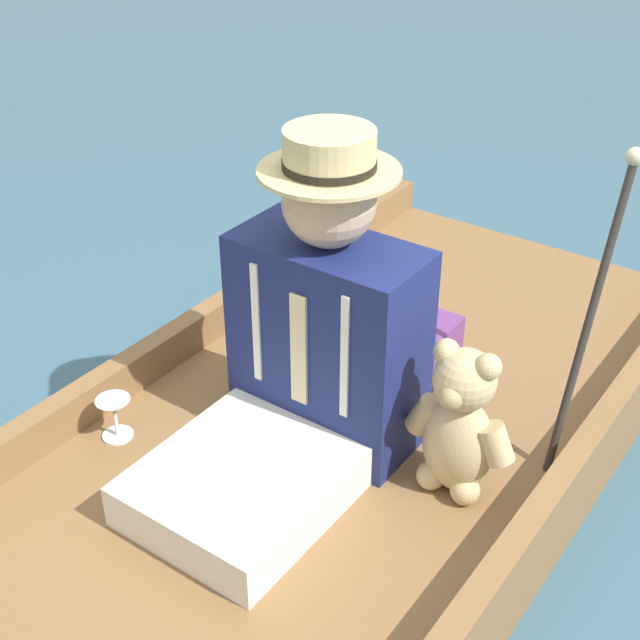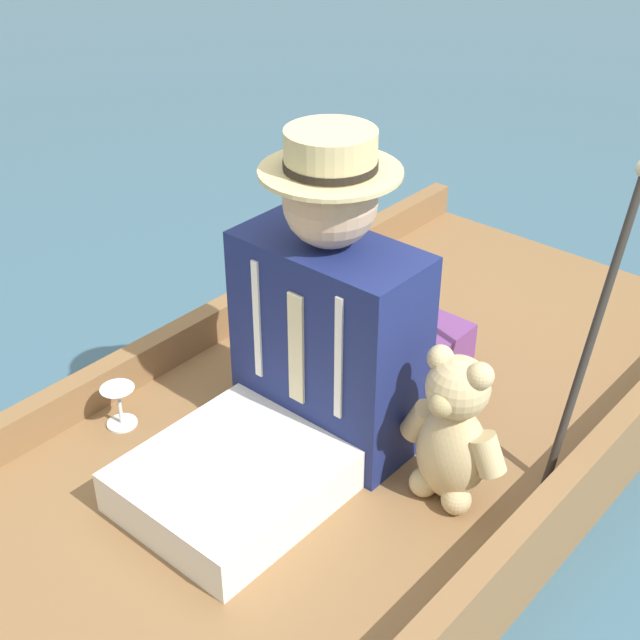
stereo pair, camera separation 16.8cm
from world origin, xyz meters
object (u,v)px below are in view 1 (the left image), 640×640
object	(u,v)px
wine_glass	(114,410)
walking_cane	(598,287)
seated_person	(309,349)
teddy_bear	(460,424)

from	to	relation	value
wine_glass	walking_cane	distance (m)	1.21
seated_person	wine_glass	xyz separation A→B (m)	(0.42, 0.26, -0.20)
seated_person	teddy_bear	size ratio (longest dim) A/B	2.03
teddy_bear	wine_glass	world-z (taller)	teddy_bear
seated_person	walking_cane	xyz separation A→B (m)	(-0.53, -0.40, 0.16)
wine_glass	teddy_bear	bearing A→B (deg)	-157.06
seated_person	teddy_bear	bearing A→B (deg)	-172.57
seated_person	wine_glass	bearing A→B (deg)	28.15
seated_person	teddy_bear	distance (m)	0.39
wine_glass	walking_cane	xyz separation A→B (m)	(-0.95, -0.66, 0.36)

